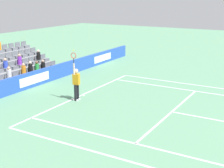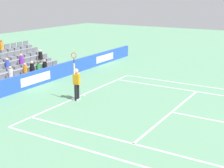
% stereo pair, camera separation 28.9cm
% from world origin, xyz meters
% --- Properties ---
extents(line_baseline, '(10.97, 0.10, 0.01)m').
position_xyz_m(line_baseline, '(0.00, -11.89, 0.00)').
color(line_baseline, white).
rests_on(line_baseline, ground).
extents(line_service, '(8.23, 0.10, 0.01)m').
position_xyz_m(line_service, '(0.00, -6.40, 0.00)').
color(line_service, white).
rests_on(line_service, ground).
extents(line_singles_sideline_left, '(0.10, 11.89, 0.01)m').
position_xyz_m(line_singles_sideline_left, '(4.12, -5.95, 0.00)').
color(line_singles_sideline_left, white).
rests_on(line_singles_sideline_left, ground).
extents(line_singles_sideline_right, '(0.10, 11.89, 0.01)m').
position_xyz_m(line_singles_sideline_right, '(-4.12, -5.95, 0.00)').
color(line_singles_sideline_right, white).
rests_on(line_singles_sideline_right, ground).
extents(line_doubles_sideline_left, '(0.10, 11.89, 0.01)m').
position_xyz_m(line_doubles_sideline_left, '(5.49, -5.95, 0.00)').
color(line_doubles_sideline_left, white).
rests_on(line_doubles_sideline_left, ground).
extents(line_doubles_sideline_right, '(0.10, 11.89, 0.01)m').
position_xyz_m(line_doubles_sideline_right, '(-5.49, -5.95, 0.00)').
color(line_doubles_sideline_right, white).
rests_on(line_doubles_sideline_right, ground).
extents(line_centre_mark, '(0.10, 0.20, 0.01)m').
position_xyz_m(line_centre_mark, '(0.00, -11.79, 0.00)').
color(line_centre_mark, white).
rests_on(line_centre_mark, ground).
extents(sponsor_barrier, '(24.49, 0.22, 0.99)m').
position_xyz_m(sponsor_barrier, '(-0.00, -15.57, 0.49)').
color(sponsor_barrier, blue).
rests_on(sponsor_barrier, ground).
extents(tennis_player, '(0.53, 0.39, 2.85)m').
position_xyz_m(tennis_player, '(0.88, -11.59, 0.99)').
color(tennis_player, black).
rests_on(tennis_player, ground).
extents(stadium_stand, '(7.44, 3.80, 2.62)m').
position_xyz_m(stadium_stand, '(-0.00, -18.50, 0.68)').
color(stadium_stand, gray).
rests_on(stadium_stand, ground).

